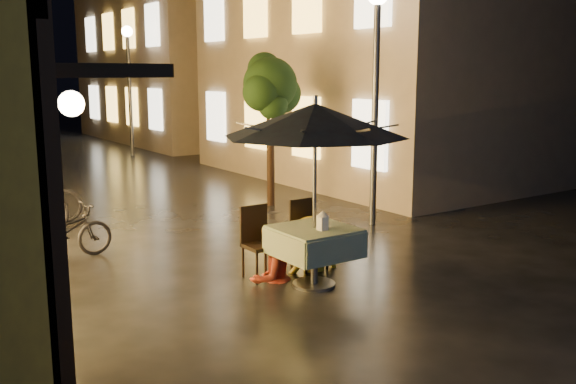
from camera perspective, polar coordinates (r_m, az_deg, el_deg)
ground at (r=8.53m, az=1.29°, el=-8.12°), size 90.00×90.00×0.00m
east_building_near at (r=17.89m, az=8.97°, el=12.60°), size 7.30×9.30×6.80m
east_building_far at (r=27.45m, az=-8.04°, el=12.39°), size 7.30×10.30×7.30m
street_tree at (r=13.18m, az=-1.56°, el=9.20°), size 1.43×1.20×3.15m
streetlamp_near at (r=11.53m, az=7.85°, el=11.38°), size 0.36×0.36×4.23m
streetlamp_far at (r=21.97m, az=-13.97°, el=10.74°), size 0.36×0.36×4.23m
cafe_table at (r=8.28m, az=2.34°, el=-4.46°), size 0.99×0.99×0.78m
patio_umbrella at (r=8.02m, az=2.43°, el=6.37°), size 2.35×2.35×2.46m
cafe_chair_left at (r=8.67m, az=-2.70°, el=-4.12°), size 0.42×0.42×0.97m
cafe_chair_right at (r=9.10m, az=1.60°, el=-3.40°), size 0.42×0.42×0.97m
table_lantern at (r=8.07m, az=3.10°, el=-2.45°), size 0.16×0.16×0.25m
person_orange at (r=8.49m, az=-1.60°, el=-3.11°), size 0.82×0.71×1.45m
person_yellow at (r=8.94m, az=2.16°, el=-2.30°), size 1.03×0.68×1.49m
bicycle_0 at (r=9.98m, az=-19.61°, el=-3.51°), size 1.60×0.67×0.82m
bicycle_1 at (r=11.71m, az=-22.47°, el=-1.47°), size 1.52×0.46×0.91m
bicycle_2 at (r=12.50m, az=-22.01°, el=-0.59°), size 1.92×0.95×0.96m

